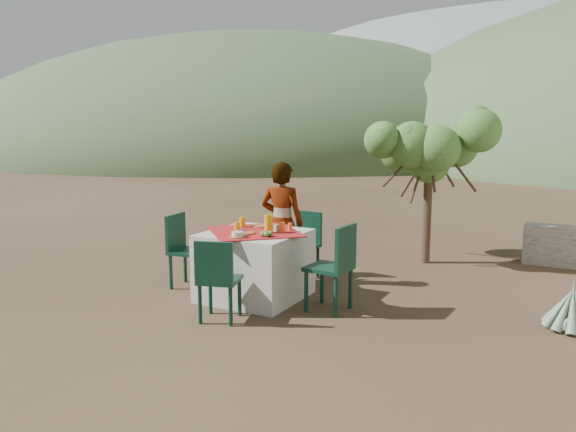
% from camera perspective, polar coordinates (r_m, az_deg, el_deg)
% --- Properties ---
extents(ground, '(160.00, 160.00, 0.00)m').
position_cam_1_polar(ground, '(6.19, -2.58, -8.86)').
color(ground, '#322116').
rests_on(ground, ground).
extents(table, '(1.30, 1.30, 0.76)m').
position_cam_1_polar(table, '(6.30, -3.40, -4.95)').
color(table, beige).
rests_on(table, ground).
extents(chair_far, '(0.44, 0.44, 0.84)m').
position_cam_1_polar(chair_far, '(7.15, 1.65, -2.56)').
color(chair_far, black).
rests_on(chair_far, ground).
extents(chair_near, '(0.48, 0.48, 0.83)m').
position_cam_1_polar(chair_near, '(5.53, -7.19, -6.14)').
color(chair_near, black).
rests_on(chair_near, ground).
extents(chair_left, '(0.45, 0.45, 0.88)m').
position_cam_1_polar(chair_left, '(6.82, -10.54, -3.09)').
color(chair_left, black).
rests_on(chair_left, ground).
extents(chair_right, '(0.45, 0.45, 0.92)m').
position_cam_1_polar(chair_right, '(5.82, 4.87, -4.85)').
color(chair_right, black).
rests_on(chair_right, ground).
extents(person, '(0.58, 0.41, 1.49)m').
position_cam_1_polar(person, '(6.81, -0.62, -0.72)').
color(person, '#8C6651').
rests_on(person, ground).
extents(shrub_tree, '(1.61, 1.58, 1.89)m').
position_cam_1_polar(shrub_tree, '(8.04, 14.67, 5.85)').
color(shrub_tree, '#4B3425').
rests_on(shrub_tree, ground).
extents(agave, '(0.53, 0.54, 0.57)m').
position_cam_1_polar(agave, '(6.02, 26.89, -8.47)').
color(agave, gray).
rests_on(agave, ground).
extents(hill_near_left, '(40.00, 40.00, 16.00)m').
position_cam_1_polar(hill_near_left, '(40.92, -2.94, 6.38)').
color(hill_near_left, '#354E2C').
rests_on(hill_near_left, ground).
extents(hill_far_center, '(60.00, 60.00, 24.00)m').
position_cam_1_polar(hill_far_center, '(57.52, 21.14, 6.56)').
color(hill_far_center, gray).
rests_on(hill_far_center, ground).
extents(plate_far, '(0.26, 0.26, 0.01)m').
position_cam_1_polar(plate_far, '(6.50, -2.64, -1.00)').
color(plate_far, brown).
rests_on(plate_far, table).
extents(plate_near, '(0.25, 0.25, 0.01)m').
position_cam_1_polar(plate_near, '(6.09, -4.56, -1.71)').
color(plate_near, brown).
rests_on(plate_near, table).
extents(glass_far, '(0.07, 0.07, 0.11)m').
position_cam_1_polar(glass_far, '(6.47, -4.65, -0.63)').
color(glass_far, '#F3A30F').
rests_on(glass_far, table).
extents(glass_near, '(0.06, 0.06, 0.10)m').
position_cam_1_polar(glass_near, '(6.19, -5.19, -1.12)').
color(glass_near, '#F3A30F').
rests_on(glass_near, table).
extents(juice_pitcher, '(0.09, 0.09, 0.20)m').
position_cam_1_polar(juice_pitcher, '(6.10, -2.00, -0.80)').
color(juice_pitcher, '#F3A30F').
rests_on(juice_pitcher, table).
extents(bowl_plate, '(0.19, 0.19, 0.01)m').
position_cam_1_polar(bowl_plate, '(5.89, -5.13, -2.10)').
color(bowl_plate, brown).
rests_on(bowl_plate, table).
extents(white_bowl, '(0.13, 0.13, 0.05)m').
position_cam_1_polar(white_bowl, '(5.88, -5.13, -1.82)').
color(white_bowl, silver).
rests_on(white_bowl, bowl_plate).
extents(jar_left, '(0.07, 0.07, 0.11)m').
position_cam_1_polar(jar_left, '(6.13, -0.63, -1.16)').
color(jar_left, orange).
rests_on(jar_left, table).
extents(jar_right, '(0.05, 0.05, 0.08)m').
position_cam_1_polar(jar_right, '(6.25, 0.22, -1.09)').
color(jar_right, orange).
rests_on(jar_right, table).
extents(napkin_holder, '(0.07, 0.04, 0.08)m').
position_cam_1_polar(napkin_holder, '(6.16, -1.15, -1.24)').
color(napkin_holder, silver).
rests_on(napkin_holder, table).
extents(fruit_cluster, '(0.12, 0.11, 0.06)m').
position_cam_1_polar(fruit_cluster, '(5.90, -2.23, -1.81)').
color(fruit_cluster, '#5B9034').
rests_on(fruit_cluster, table).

